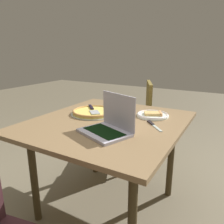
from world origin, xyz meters
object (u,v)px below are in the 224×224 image
at_px(pizza_tray, 93,112).
at_px(laptop, 109,125).
at_px(dining_table, 108,131).
at_px(chair_far, 137,115).
at_px(pizza_plate, 153,115).
at_px(table_knife, 153,125).

bearing_deg(pizza_tray, laptop, 47.27).
bearing_deg(laptop, dining_table, -146.96).
height_order(laptop, pizza_tray, laptop).
xyz_separation_m(dining_table, chair_far, (-0.94, -0.15, -0.14)).
xyz_separation_m(pizza_plate, chair_far, (-0.66, -0.41, -0.24)).
bearing_deg(pizza_tray, pizza_plate, 111.57).
bearing_deg(chair_far, pizza_tray, -3.24).
distance_m(dining_table, pizza_plate, 0.40).
bearing_deg(dining_table, table_knife, 102.71).
xyz_separation_m(dining_table, pizza_tray, (-0.10, -0.20, 0.10)).
bearing_deg(table_knife, chair_far, -150.50).
bearing_deg(chair_far, table_knife, 29.50).
distance_m(dining_table, pizza_tray, 0.25).
bearing_deg(pizza_plate, dining_table, -42.10).
bearing_deg(pizza_plate, table_knife, 20.20).
distance_m(pizza_tray, chair_far, 0.87).
bearing_deg(pizza_tray, table_knife, 87.00).
relative_size(dining_table, pizza_tray, 3.13).
height_order(laptop, pizza_plate, laptop).
bearing_deg(pizza_tray, dining_table, 62.78).
xyz_separation_m(dining_table, pizza_plate, (-0.29, 0.26, 0.10)).
relative_size(dining_table, table_knife, 6.64).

